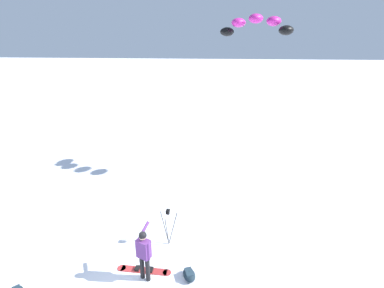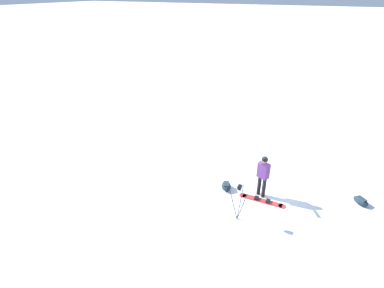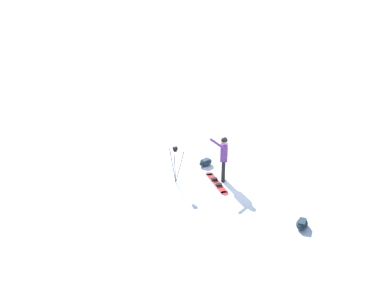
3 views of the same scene
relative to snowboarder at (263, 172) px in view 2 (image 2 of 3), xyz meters
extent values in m
plane|color=white|center=(0.49, 0.45, -1.05)|extent=(300.00, 300.00, 0.00)
cylinder|color=black|center=(0.11, -0.03, -0.63)|extent=(0.14, 0.14, 0.83)
cylinder|color=black|center=(-0.10, 0.05, -0.63)|extent=(0.14, 0.14, 0.83)
cube|color=#592D72|center=(0.00, 0.01, 0.08)|extent=(0.47, 0.39, 0.59)
sphere|color=tan|center=(0.00, 0.01, 0.52)|extent=(0.23, 0.23, 0.23)
sphere|color=black|center=(0.00, 0.01, 0.55)|extent=(0.24, 0.24, 0.24)
cylinder|color=#592D72|center=(0.08, -0.29, 0.49)|extent=(0.29, 0.53, 0.41)
cylinder|color=#592D72|center=(-0.17, 0.10, 0.08)|extent=(0.09, 0.09, 0.59)
cube|color=#B23333|center=(0.15, -0.30, -1.04)|extent=(1.50, 0.30, 0.02)
cylinder|color=#B23333|center=(0.90, -0.28, -1.04)|extent=(0.27, 0.27, 0.02)
cylinder|color=#B23333|center=(-0.60, -0.31, -1.04)|extent=(0.27, 0.27, 0.02)
cube|color=black|center=(0.37, -0.29, -0.99)|extent=(0.14, 0.20, 0.08)
cube|color=black|center=(-0.07, -0.30, -0.99)|extent=(0.14, 0.20, 0.08)
ellipsoid|color=#192833|center=(-1.33, -0.20, -0.91)|extent=(0.57, 0.68, 0.27)
cube|color=#263A47|center=(-1.33, -0.20, -0.82)|extent=(0.34, 0.41, 0.08)
cylinder|color=#262628|center=(-0.33, -1.54, -0.43)|extent=(0.06, 0.35, 1.26)
cylinder|color=#262628|center=(-0.49, -1.76, -0.43)|extent=(0.33, 0.16, 1.26)
cylinder|color=#262628|center=(-0.19, -1.75, -0.43)|extent=(0.33, 0.14, 1.26)
cube|color=black|center=(-0.35, -1.70, 0.23)|extent=(0.10, 0.10, 0.06)
cube|color=black|center=(-0.35, -1.70, 0.31)|extent=(0.12, 0.16, 0.10)
ellipsoid|color=#192833|center=(3.44, 1.18, -0.93)|extent=(0.66, 0.63, 0.25)
cube|color=#263A47|center=(3.44, 1.18, -0.84)|extent=(0.40, 0.38, 0.08)
camera|label=1|loc=(-2.43, 6.55, 5.78)|focal=26.30mm
camera|label=2|loc=(1.96, -9.66, 6.07)|focal=28.39mm
camera|label=3|loc=(11.91, -4.94, 6.01)|focal=37.20mm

